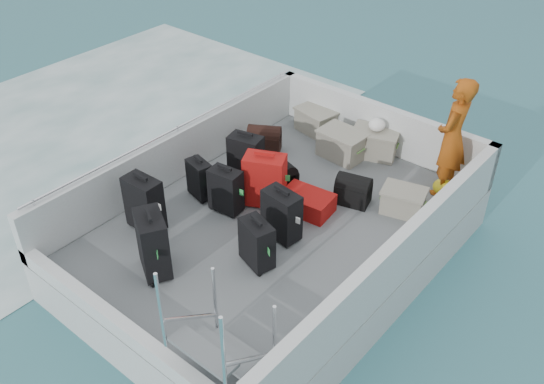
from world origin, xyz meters
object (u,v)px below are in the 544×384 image
Objects in this scene: crate_2 at (375,143)px; passenger at (452,138)px; suitcase_0 at (144,204)px; suitcase_4 at (226,191)px; suitcase_3 at (153,245)px; suitcase_6 at (257,244)px; crate_3 at (403,202)px; suitcase_5 at (265,181)px; crate_0 at (316,121)px; suitcase_2 at (246,157)px; suitcase_1 at (200,180)px; suitcase_8 at (307,202)px; crate_1 at (342,145)px; suitcase_7 at (281,215)px.

passenger is at bearing -9.02° from crate_2.
suitcase_0 is 1.19× the size of suitcase_4.
suitcase_3 is 1.30× the size of suitcase_6.
crate_3 is (0.78, 1.97, -0.14)m from suitcase_6.
crate_2 is (0.45, 1.98, -0.17)m from suitcase_5.
crate_0 is 0.35× the size of passenger.
suitcase_2 is 1.11× the size of suitcase_6.
crate_2 is at bearing 112.12° from suitcase_6.
suitcase_1 reaches higher than crate_3.
suitcase_1 is (0.03, 0.91, -0.09)m from suitcase_0.
suitcase_3 reaches higher than crate_0.
suitcase_1 is 0.88m from suitcase_5.
crate_2 is at bearing -4.48° from suitcase_8.
suitcase_0 is at bearing -78.90° from suitcase_1.
crate_0 is 0.91× the size of crate_2.
suitcase_5 is (0.28, 0.44, 0.06)m from suitcase_4.
suitcase_1 is 0.75× the size of suitcase_5.
crate_0 is 1.09m from crate_2.
suitcase_4 is 1.07× the size of crate_0.
suitcase_1 is at bearing -112.99° from crate_1.
passenger is (1.67, 1.78, 0.47)m from suitcase_5.
suitcase_0 is 4.01m from passenger.
crate_3 is (1.38, -0.61, -0.04)m from crate_1.
suitcase_1 is 2.23m from crate_1.
suitcase_7 reaches higher than suitcase_6.
suitcase_5 is 0.44× the size of passenger.
passenger is at bearing -43.25° from suitcase_8.
passenger is (2.31, -0.19, 0.66)m from crate_0.
suitcase_2 is at bearing -118.37° from crate_1.
suitcase_8 is at bearing 48.20° from suitcase_0.
suitcase_3 is at bearing -93.71° from crate_1.
suitcase_1 is at bearing -116.70° from crate_2.
suitcase_5 is at bearing -102.80° from crate_2.
suitcase_5 is 2.49m from passenger.
suitcase_4 reaches higher than suitcase_6.
suitcase_5 reaches higher than crate_2.
suitcase_4 is 1.04× the size of suitcase_6.
suitcase_7 is 0.66m from suitcase_8.
crate_1 is at bearing 156.07° from crate_3.
passenger is (2.46, 3.13, 0.47)m from suitcase_0.
suitcase_3 is 1.21× the size of crate_2.
crate_0 is at bearing 127.34° from suitcase_3.
crate_1 is (0.90, 2.96, -0.17)m from suitcase_0.
suitcase_0 is at bearing -110.58° from crate_2.
suitcase_0 reaches higher than suitcase_7.
suitcase_2 is 2.15m from suitcase_3.
suitcase_4 is (-0.17, 1.36, -0.08)m from suitcase_3.
suitcase_8 is 1.75m from crate_2.
suitcase_1 is 0.89× the size of suitcase_4.
suitcase_4 reaches higher than suitcase_1.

